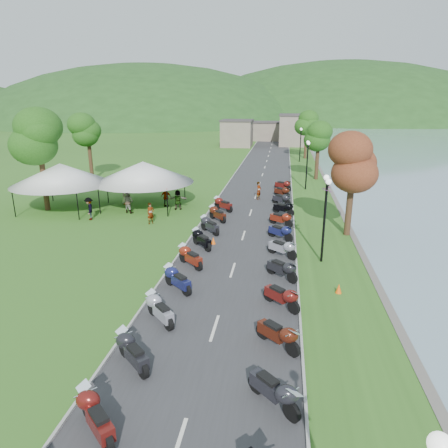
{
  "coord_description": "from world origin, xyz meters",
  "views": [
    {
      "loc": [
        2.53,
        -4.36,
        9.11
      ],
      "look_at": [
        -1.15,
        20.4,
        1.3
      ],
      "focal_mm": 32.0,
      "sensor_mm": 36.0,
      "label": 1
    }
  ],
  "objects_px": {
    "vendor_tent_main": "(144,184)",
    "pedestrian_a": "(151,224)",
    "pedestrian_c": "(90,220)",
    "pedestrian_b": "(129,213)"
  },
  "relations": [
    {
      "from": "vendor_tent_main",
      "to": "pedestrian_c",
      "type": "distance_m",
      "value": 5.9
    },
    {
      "from": "vendor_tent_main",
      "to": "pedestrian_a",
      "type": "height_order",
      "value": "vendor_tent_main"
    },
    {
      "from": "pedestrian_a",
      "to": "pedestrian_b",
      "type": "distance_m",
      "value": 3.94
    },
    {
      "from": "pedestrian_a",
      "to": "pedestrian_c",
      "type": "height_order",
      "value": "pedestrian_c"
    },
    {
      "from": "pedestrian_a",
      "to": "pedestrian_c",
      "type": "bearing_deg",
      "value": 121.72
    },
    {
      "from": "pedestrian_a",
      "to": "pedestrian_b",
      "type": "xyz_separation_m",
      "value": [
        -2.85,
        2.72,
        0.0
      ]
    },
    {
      "from": "vendor_tent_main",
      "to": "pedestrian_a",
      "type": "relative_size",
      "value": 3.54
    },
    {
      "from": "vendor_tent_main",
      "to": "pedestrian_a",
      "type": "xyz_separation_m",
      "value": [
        2.2,
        -5.02,
        -2.0
      ]
    },
    {
      "from": "vendor_tent_main",
      "to": "pedestrian_b",
      "type": "distance_m",
      "value": 3.12
    },
    {
      "from": "pedestrian_c",
      "to": "vendor_tent_main",
      "type": "bearing_deg",
      "value": 122.46
    }
  ]
}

